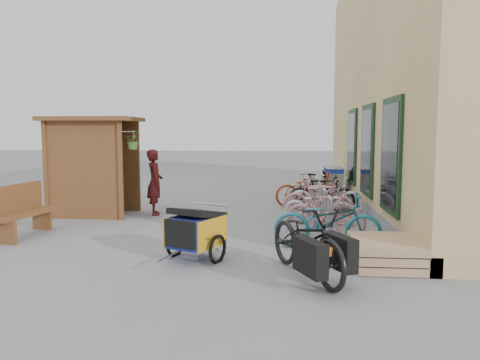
# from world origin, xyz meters

# --- Properties ---
(ground) EXTENTS (80.00, 80.00, 0.00)m
(ground) POSITION_xyz_m (0.00, 0.00, 0.00)
(ground) COLOR gray
(building) EXTENTS (6.07, 13.00, 7.00)m
(building) POSITION_xyz_m (6.49, 4.50, 3.49)
(building) COLOR #DDC87F
(building) RESTS_ON ground
(kiosk) EXTENTS (2.49, 1.65, 2.40)m
(kiosk) POSITION_xyz_m (-3.28, 2.47, 1.55)
(kiosk) COLOR brown
(kiosk) RESTS_ON ground
(bike_rack) EXTENTS (0.05, 5.35, 0.86)m
(bike_rack) POSITION_xyz_m (2.30, 2.40, 0.52)
(bike_rack) COLOR #A5A8AD
(bike_rack) RESTS_ON ground
(pallet_stack) EXTENTS (1.00, 1.20, 0.40)m
(pallet_stack) POSITION_xyz_m (3.00, -1.40, 0.21)
(pallet_stack) COLOR tan
(pallet_stack) RESTS_ON ground
(bench) EXTENTS (0.73, 1.67, 1.02)m
(bench) POSITION_xyz_m (-3.68, 0.02, 0.52)
(bench) COLOR brown
(bench) RESTS_ON ground
(shopping_carts) EXTENTS (0.53, 1.79, 0.95)m
(shopping_carts) POSITION_xyz_m (3.00, 6.38, 0.56)
(shopping_carts) COLOR silver
(shopping_carts) RESTS_ON ground
(child_trailer) EXTENTS (1.00, 1.50, 0.88)m
(child_trailer) POSITION_xyz_m (0.04, -1.30, 0.49)
(child_trailer) COLOR navy
(child_trailer) RESTS_ON ground
(cargo_bike) EXTENTS (1.52, 2.16, 1.08)m
(cargo_bike) POSITION_xyz_m (1.79, -2.09, 0.53)
(cargo_bike) COLOR black
(cargo_bike) RESTS_ON ground
(person_kiosk) EXTENTS (0.56, 0.68, 1.62)m
(person_kiosk) POSITION_xyz_m (-1.71, 2.62, 0.81)
(person_kiosk) COLOR maroon
(person_kiosk) RESTS_ON ground
(bike_0) EXTENTS (1.91, 0.77, 0.98)m
(bike_0) POSITION_xyz_m (2.21, -0.41, 0.49)
(bike_0) COLOR #206F83
(bike_0) RESTS_ON ground
(bike_1) EXTENTS (1.66, 0.90, 0.96)m
(bike_1) POSITION_xyz_m (2.26, 0.57, 0.48)
(bike_1) COLOR #C47F87
(bike_1) RESTS_ON ground
(bike_2) EXTENTS (1.61, 0.77, 0.81)m
(bike_2) POSITION_xyz_m (2.24, 1.79, 0.41)
(bike_2) COLOR silver
(bike_2) RESTS_ON ground
(bike_3) EXTENTS (1.75, 1.01, 1.01)m
(bike_3) POSITION_xyz_m (2.23, 2.04, 0.51)
(bike_3) COLOR #C47F87
(bike_3) RESTS_ON ground
(bike_4) EXTENTS (1.87, 0.79, 0.96)m
(bike_4) POSITION_xyz_m (2.48, 2.87, 0.48)
(bike_4) COLOR silver
(bike_4) RESTS_ON ground
(bike_5) EXTENTS (1.70, 0.55, 1.01)m
(bike_5) POSITION_xyz_m (2.40, 3.16, 0.51)
(bike_5) COLOR black
(bike_5) RESTS_ON ground
(bike_6) EXTENTS (1.93, 0.93, 0.97)m
(bike_6) POSITION_xyz_m (2.15, 4.14, 0.49)
(bike_6) COLOR #98371B
(bike_6) RESTS_ON ground
(bike_7) EXTENTS (1.56, 0.66, 0.91)m
(bike_7) POSITION_xyz_m (2.23, 4.54, 0.45)
(bike_7) COLOR silver
(bike_7) RESTS_ON ground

